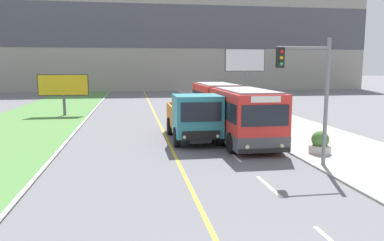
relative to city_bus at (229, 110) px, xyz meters
The scene contains 8 objects.
apartment_block_background 46.20m from the city_bus, 95.01° to the left, with size 80.00×8.04×20.52m.
city_bus is the anchor object (origin of this frame).
dump_truck 3.41m from the city_bus, 137.96° to the right, with size 2.52×6.42×2.69m.
traffic_light_mast 8.41m from the city_bus, 80.85° to the right, with size 2.28×0.32×5.32m.
billboard_large 20.35m from the city_bus, 70.34° to the left, with size 4.63×0.24×6.15m.
billboard_small 15.86m from the city_bus, 137.36° to the left, with size 4.16×0.24×3.53m.
planter_round_near 6.83m from the city_bus, 64.91° to the right, with size 1.02×1.02×1.07m.
planter_round_second 3.15m from the city_bus, 15.61° to the right, with size 1.09×1.09×1.13m.
Camera 1 is at (-1.92, -4.30, 4.18)m, focal length 35.00 mm.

